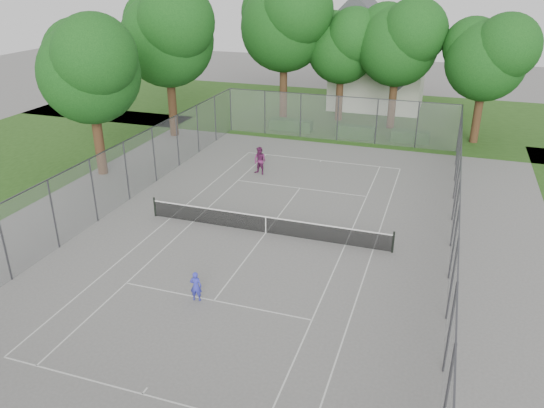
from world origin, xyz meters
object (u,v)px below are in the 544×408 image
(house, at_px, (379,63))
(tennis_net, at_px, (266,224))
(girl_player, at_px, (196,286))
(woman_player, at_px, (260,161))

(house, bearing_deg, tennis_net, -92.40)
(tennis_net, height_order, girl_player, girl_player)
(tennis_net, height_order, woman_player, woman_player)
(house, height_order, girl_player, house)
(house, relative_size, girl_player, 8.03)
(tennis_net, distance_m, woman_player, 8.57)
(house, xyz_separation_m, woman_player, (-4.40, -21.22, -3.31))
(girl_player, distance_m, woman_player, 14.74)
(house, xyz_separation_m, girl_player, (-1.91, -35.74, -3.57))
(tennis_net, xyz_separation_m, girl_player, (-0.69, -6.57, 0.14))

